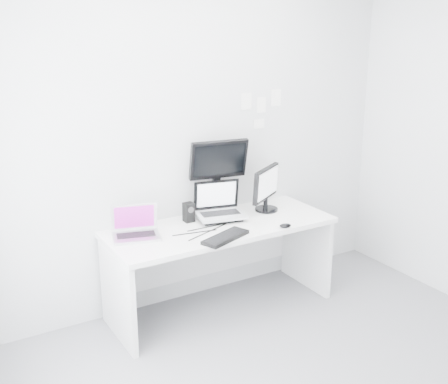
{
  "coord_description": "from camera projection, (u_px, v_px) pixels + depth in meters",
  "views": [
    {
      "loc": [
        -2.08,
        -2.32,
        2.27
      ],
      "look_at": [
        0.02,
        1.23,
        1.0
      ],
      "focal_mm": 45.14,
      "sensor_mm": 36.0,
      "label": 1
    }
  ],
  "objects": [
    {
      "name": "wall_note_1",
      "position": [
        261.0,
        105.0,
        4.73
      ],
      "size": [
        0.09,
        0.0,
        0.13
      ],
      "primitive_type": "cube",
      "color": "white",
      "rests_on": "back_wall"
    },
    {
      "name": "wall_note_3",
      "position": [
        259.0,
        124.0,
        4.76
      ],
      "size": [
        0.11,
        0.0,
        0.08
      ],
      "primitive_type": "cube",
      "color": "white",
      "rests_on": "back_wall"
    },
    {
      "name": "mouse",
      "position": [
        285.0,
        226.0,
        4.34
      ],
      "size": [
        0.11,
        0.08,
        0.03
      ],
      "primitive_type": "ellipsoid",
      "rotation": [
        0.0,
        0.0,
        -0.24
      ],
      "color": "black",
      "rests_on": "desk"
    },
    {
      "name": "macbook",
      "position": [
        136.0,
        222.0,
        4.09
      ],
      "size": [
        0.4,
        0.34,
        0.26
      ],
      "primitive_type": "cube",
      "rotation": [
        0.0,
        0.0,
        -0.28
      ],
      "color": "silver",
      "rests_on": "desk"
    },
    {
      "name": "wall_note_0",
      "position": [
        246.0,
        101.0,
        4.64
      ],
      "size": [
        0.1,
        0.0,
        0.14
      ],
      "primitive_type": "cube",
      "color": "white",
      "rests_on": "back_wall"
    },
    {
      "name": "speaker",
      "position": [
        189.0,
        212.0,
        4.45
      ],
      "size": [
        0.08,
        0.08,
        0.15
      ],
      "primitive_type": "cube",
      "rotation": [
        0.0,
        0.0,
        -0.05
      ],
      "color": "black",
      "rests_on": "desk"
    },
    {
      "name": "keyboard",
      "position": [
        226.0,
        237.0,
        4.11
      ],
      "size": [
        0.42,
        0.28,
        0.03
      ],
      "primitive_type": "cube",
      "rotation": [
        0.0,
        0.0,
        0.37
      ],
      "color": "black",
      "rests_on": "desk"
    },
    {
      "name": "rear_monitor",
      "position": [
        218.0,
        176.0,
        4.55
      ],
      "size": [
        0.5,
        0.24,
        0.65
      ],
      "primitive_type": "cube",
      "rotation": [
        0.0,
        0.0,
        -0.16
      ],
      "color": "black",
      "rests_on": "desk"
    },
    {
      "name": "samsung_monitor",
      "position": [
        267.0,
        188.0,
        4.67
      ],
      "size": [
        0.46,
        0.39,
        0.39
      ],
      "primitive_type": "cube",
      "rotation": [
        0.0,
        0.0,
        0.56
      ],
      "color": "black",
      "rests_on": "desk"
    },
    {
      "name": "wall_note_2",
      "position": [
        276.0,
        98.0,
        4.79
      ],
      "size": [
        0.1,
        0.0,
        0.14
      ],
      "primitive_type": "cube",
      "color": "white",
      "rests_on": "back_wall"
    },
    {
      "name": "back_wall",
      "position": [
        198.0,
        139.0,
        4.51
      ],
      "size": [
        3.6,
        0.0,
        3.6
      ],
      "primitive_type": "plane",
      "rotation": [
        1.57,
        0.0,
        0.0
      ],
      "color": "#BABCBE",
      "rests_on": "ground"
    },
    {
      "name": "desk",
      "position": [
        221.0,
        267.0,
        4.51
      ],
      "size": [
        1.8,
        0.7,
        0.73
      ],
      "primitive_type": "cube",
      "color": "white",
      "rests_on": "ground"
    },
    {
      "name": "dell_laptop",
      "position": [
        221.0,
        201.0,
        4.46
      ],
      "size": [
        0.43,
        0.37,
        0.31
      ],
      "primitive_type": "cube",
      "rotation": [
        0.0,
        0.0,
        -0.22
      ],
      "color": "#B7BBBF",
      "rests_on": "desk"
    }
  ]
}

